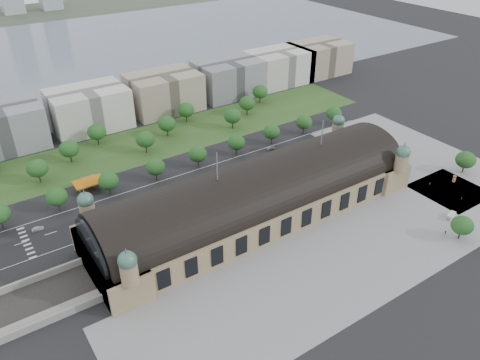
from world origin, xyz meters
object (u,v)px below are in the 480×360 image
parked_car_0 (87,239)px  pedestrian_4 (445,233)px  parked_car_6 (163,217)px  parked_car_4 (114,229)px  traffic_car_6 (310,149)px  advertising_column (454,179)px  bus_west (215,188)px  van_south (451,216)px  pedestrian_1 (461,198)px  parked_car_5 (194,201)px  bus_east (264,172)px  traffic_car_3 (179,184)px  parked_car_3 (155,215)px  traffic_car_1 (38,229)px  parked_car_1 (128,228)px  pedestrian_2 (430,183)px  bus_mid (261,167)px  traffic_car_4 (217,190)px  petrol_station (89,181)px  traffic_car_2 (105,218)px  parked_car_2 (88,238)px  traffic_car_5 (271,148)px

parked_car_0 → pedestrian_4: (126.19, -80.34, 0.30)m
parked_car_6 → parked_car_4: bearing=-139.6°
traffic_car_6 → advertising_column: advertising_column is taller
bus_west → pedestrian_4: (62.77, -82.87, -0.77)m
van_south → pedestrian_1: (17.03, 6.17, -0.25)m
parked_car_5 → bus_east: bearing=71.7°
parked_car_5 → advertising_column: size_ratio=1.57×
traffic_car_3 → pedestrian_4: 122.35m
parked_car_0 → parked_car_3: parked_car_0 is taller
traffic_car_6 → pedestrian_1: size_ratio=3.31×
traffic_car_1 → parked_car_1: bearing=-123.7°
parked_car_3 → pedestrian_4: 124.54m
parked_car_0 → parked_car_3: bearing=62.8°
advertising_column → pedestrian_2: bearing=158.3°
van_south → pedestrian_1: bearing=6.2°
traffic_car_6 → bus_west: bus_west is taller
bus_west → bus_mid: size_ratio=1.12×
bus_east → pedestrian_2: bus_east is taller
van_south → pedestrian_2: van_south is taller
traffic_car_4 → bus_east: bearing=84.6°
petrol_station → bus_east: 86.71m
petrol_station → bus_mid: 85.84m
traffic_car_2 → parked_car_6: (21.28, -13.99, -0.06)m
parked_car_2 → traffic_car_4: bearing=60.3°
traffic_car_1 → bus_west: 80.02m
parked_car_4 → bus_east: (80.75, 2.00, 0.94)m
petrol_station → parked_car_1: size_ratio=3.06×
traffic_car_1 → parked_car_0: (15.04, -18.20, -0.11)m
petrol_station → traffic_car_6: bearing=-15.0°
parked_car_0 → traffic_car_3: bearing=80.7°
traffic_car_4 → parked_car_1: (-47.56, -4.57, -0.07)m
traffic_car_2 → parked_car_2: 15.05m
petrol_station → parked_car_5: bearing=-48.3°
petrol_station → pedestrian_1: size_ratio=7.85×
parked_car_2 → parked_car_0: bearing=-121.5°
parked_car_1 → parked_car_0: bearing=-133.9°
petrol_station → van_south: (123.62, -114.57, -1.81)m
bus_east → pedestrian_1: 94.18m
parked_car_3 → advertising_column: advertising_column is taller
van_south → pedestrian_4: bearing=-167.6°
parked_car_3 → bus_east: bus_east is taller
parked_car_5 → advertising_column: bearing=43.1°
traffic_car_1 → advertising_column: 196.63m
parked_car_0 → van_south: (138.55, -74.29, 0.45)m
parked_car_3 → parked_car_5: size_ratio=0.70×
petrol_station → traffic_car_1: size_ratio=2.86×
traffic_car_5 → parked_car_4: (-100.30, -22.15, -0.12)m
traffic_car_2 → parked_car_3: (19.32, -9.99, -0.12)m
bus_east → bus_west: bearing=91.3°
parked_car_3 → bus_east: size_ratio=0.32×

